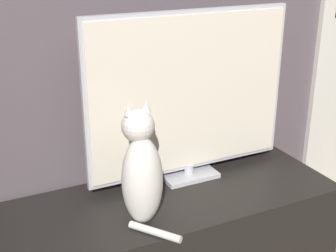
# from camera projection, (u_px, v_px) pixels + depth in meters

# --- Properties ---
(tv_stand) EXTENTS (1.47, 0.54, 0.46)m
(tv_stand) POSITION_uv_depth(u_px,v_px,m) (168.00, 243.00, 2.06)
(tv_stand) COLOR black
(tv_stand) RESTS_ON ground_plane
(tv) EXTENTS (0.94, 0.15, 0.75)m
(tv) POSITION_uv_depth(u_px,v_px,m) (190.00, 96.00, 2.01)
(tv) COLOR #B7B7BC
(tv) RESTS_ON tv_stand
(cat) EXTENTS (0.16, 0.29, 0.48)m
(cat) POSITION_uv_depth(u_px,v_px,m) (141.00, 172.00, 1.73)
(cat) COLOR silver
(cat) RESTS_ON tv_stand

